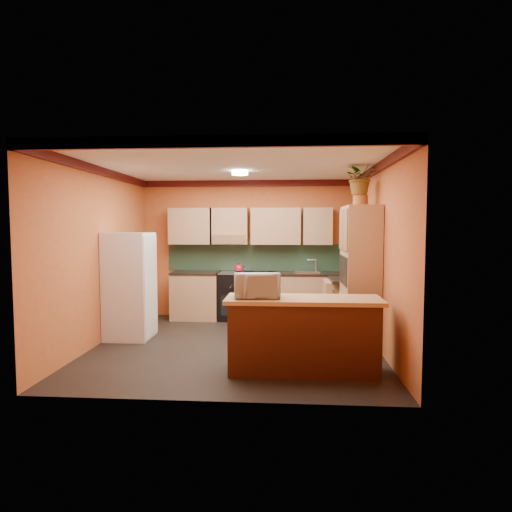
{
  "coord_description": "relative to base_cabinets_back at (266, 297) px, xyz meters",
  "views": [
    {
      "loc": [
        0.75,
        -6.34,
        1.8
      ],
      "look_at": [
        0.27,
        0.45,
        1.33
      ],
      "focal_mm": 30.0,
      "sensor_mm": 36.0,
      "label": 1
    }
  ],
  "objects": [
    {
      "name": "kettle",
      "position": [
        -0.53,
        -0.05,
        0.56
      ],
      "size": [
        0.2,
        0.2,
        0.18
      ],
      "primitive_type": null,
      "rotation": [
        0.0,
        0.0,
        0.2
      ],
      "color": "#AD0B1F",
      "rests_on": "stove"
    },
    {
      "name": "pantry",
      "position": [
        1.47,
        -1.71,
        0.61
      ],
      "size": [
        0.48,
        0.9,
        2.1
      ],
      "primitive_type": "cube",
      "color": "tan",
      "rests_on": "ground"
    },
    {
      "name": "bar_top",
      "position": [
        0.59,
        -2.94,
        0.47
      ],
      "size": [
        1.9,
        0.65,
        0.05
      ],
      "primitive_type": "cube",
      "color": "tan",
      "rests_on": "breakfast_bar"
    },
    {
      "name": "microwave",
      "position": [
        0.02,
        -2.94,
        0.64
      ],
      "size": [
        0.59,
        0.44,
        0.31
      ],
      "primitive_type": "imported",
      "rotation": [
        0.0,
        0.0,
        0.12
      ],
      "color": "white",
      "rests_on": "bar_top"
    },
    {
      "name": "fern",
      "position": [
        1.47,
        -1.66,
        2.08
      ],
      "size": [
        0.55,
        0.51,
        0.52
      ],
      "primitive_type": "imported",
      "rotation": [
        0.0,
        0.0,
        0.23
      ],
      "color": "tan",
      "rests_on": "fern_pot"
    },
    {
      "name": "stove",
      "position": [
        -0.62,
        -0.0,
        0.02
      ],
      "size": [
        0.58,
        0.58,
        0.91
      ],
      "primitive_type": "cube",
      "color": "black",
      "rests_on": "ground"
    },
    {
      "name": "base_cabinets_right",
      "position": [
        1.42,
        -0.9,
        0.0
      ],
      "size": [
        0.6,
        0.8,
        0.88
      ],
      "primitive_type": "cube",
      "color": "tan",
      "rests_on": "ground"
    },
    {
      "name": "countertop_back",
      "position": [
        0.0,
        -0.0,
        0.46
      ],
      "size": [
        3.65,
        0.62,
        0.04
      ],
      "primitive_type": "cube",
      "color": "black",
      "rests_on": "base_cabinets_back"
    },
    {
      "name": "sink",
      "position": [
        0.78,
        0.0,
        0.5
      ],
      "size": [
        0.48,
        0.4,
        0.03
      ],
      "primitive_type": "cube",
      "color": "silver",
      "rests_on": "countertop_back"
    },
    {
      "name": "fridge",
      "position": [
        -2.13,
        -1.5,
        0.41
      ],
      "size": [
        0.68,
        0.66,
        1.7
      ],
      "primitive_type": "cube",
      "color": "white",
      "rests_on": "ground"
    },
    {
      "name": "fern_pot",
      "position": [
        1.47,
        -1.66,
        1.74
      ],
      "size": [
        0.22,
        0.22,
        0.16
      ],
      "primitive_type": "cylinder",
      "color": "#9E4F26",
      "rests_on": "pantry"
    },
    {
      "name": "countertop_right",
      "position": [
        1.42,
        -0.9,
        0.46
      ],
      "size": [
        0.62,
        0.8,
        0.04
      ],
      "primitive_type": "cube",
      "color": "black",
      "rests_on": "base_cabinets_right"
    },
    {
      "name": "room_shell",
      "position": [
        -0.36,
        -1.52,
        1.65
      ],
      "size": [
        4.24,
        4.24,
        2.72
      ],
      "color": "black",
      "rests_on": "ground"
    },
    {
      "name": "base_cabinets_back",
      "position": [
        0.0,
        0.0,
        0.0
      ],
      "size": [
        3.65,
        0.6,
        0.88
      ],
      "primitive_type": "cube",
      "color": "tan",
      "rests_on": "ground"
    },
    {
      "name": "breakfast_bar",
      "position": [
        0.59,
        -2.94,
        0.0
      ],
      "size": [
        1.8,
        0.55,
        0.88
      ],
      "primitive_type": "cube",
      "color": "#462010",
      "rests_on": "ground"
    }
  ]
}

